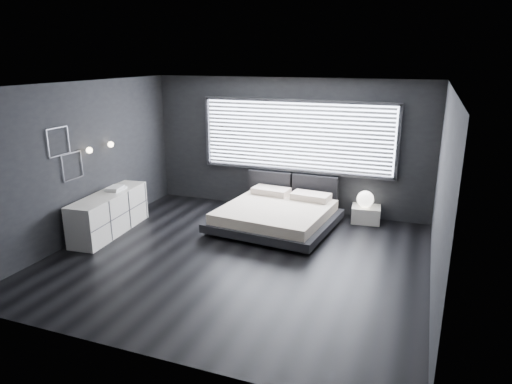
% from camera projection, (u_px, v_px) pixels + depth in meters
% --- Properties ---
extents(room, '(6.04, 6.00, 2.80)m').
position_uv_depth(room, '(237.00, 176.00, 7.17)').
color(room, black).
rests_on(room, ground).
extents(window, '(4.14, 0.09, 1.52)m').
position_uv_depth(window, '(296.00, 136.00, 9.46)').
color(window, white).
rests_on(window, ground).
extents(headboard, '(1.96, 0.16, 0.52)m').
position_uv_depth(headboard, '(292.00, 185.00, 9.73)').
color(headboard, black).
rests_on(headboard, ground).
extents(sconce_near, '(0.18, 0.11, 0.11)m').
position_uv_depth(sconce_near, '(89.00, 150.00, 8.13)').
color(sconce_near, silver).
rests_on(sconce_near, ground).
extents(sconce_far, '(0.18, 0.11, 0.11)m').
position_uv_depth(sconce_far, '(111.00, 144.00, 8.67)').
color(sconce_far, silver).
rests_on(sconce_far, ground).
extents(wall_art_upper, '(0.01, 0.48, 0.48)m').
position_uv_depth(wall_art_upper, '(58.00, 142.00, 7.55)').
color(wall_art_upper, '#47474C').
rests_on(wall_art_upper, ground).
extents(wall_art_lower, '(0.01, 0.48, 0.48)m').
position_uv_depth(wall_art_lower, '(72.00, 166.00, 7.91)').
color(wall_art_lower, '#47474C').
rests_on(wall_art_lower, ground).
extents(bed, '(2.36, 2.27, 0.56)m').
position_uv_depth(bed, '(276.00, 215.00, 8.84)').
color(bed, black).
rests_on(bed, ground).
extents(nightstand, '(0.60, 0.52, 0.32)m').
position_uv_depth(nightstand, '(366.00, 214.00, 9.16)').
color(nightstand, silver).
rests_on(nightstand, ground).
extents(orb_lamp, '(0.33, 0.33, 0.33)m').
position_uv_depth(orb_lamp, '(365.00, 199.00, 9.04)').
color(orb_lamp, white).
rests_on(orb_lamp, nightstand).
extents(dresser, '(0.69, 1.95, 0.76)m').
position_uv_depth(dresser, '(110.00, 213.00, 8.55)').
color(dresser, silver).
rests_on(dresser, ground).
extents(book_stack, '(0.30, 0.39, 0.08)m').
position_uv_depth(book_stack, '(115.00, 188.00, 8.66)').
color(book_stack, white).
rests_on(book_stack, dresser).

